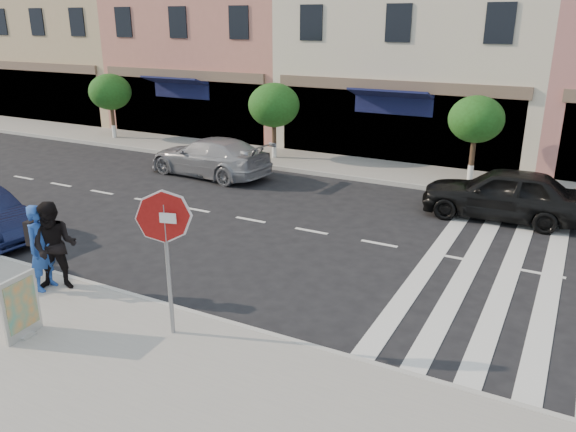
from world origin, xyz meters
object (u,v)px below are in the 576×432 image
(stop_sign, at_px, (165,232))
(photographer, at_px, (42,248))
(car_far_mid, at_px, (503,193))
(car_far_left, at_px, (210,157))
(walker, at_px, (55,246))
(poster_board, at_px, (21,308))

(stop_sign, bearing_deg, photographer, 161.71)
(car_far_mid, bearing_deg, stop_sign, -26.14)
(car_far_left, distance_m, car_far_mid, 10.52)
(stop_sign, relative_size, walker, 1.42)
(photographer, xyz_separation_m, poster_board, (1.27, -1.55, -0.36))
(stop_sign, distance_m, car_far_left, 11.77)
(walker, relative_size, poster_board, 1.63)
(stop_sign, bearing_deg, poster_board, -164.52)
(stop_sign, relative_size, poster_board, 2.31)
(photographer, bearing_deg, poster_board, -146.51)
(stop_sign, distance_m, car_far_mid, 10.90)
(walker, relative_size, car_far_mid, 0.42)
(photographer, bearing_deg, walker, -72.19)
(photographer, distance_m, poster_board, 2.04)
(walker, xyz_separation_m, car_far_mid, (7.62, 9.60, -0.34))
(walker, xyz_separation_m, poster_board, (1.00, -1.67, -0.39))
(stop_sign, xyz_separation_m, poster_board, (-2.29, -1.36, -1.40))
(walker, bearing_deg, car_far_mid, 17.86)
(photographer, bearing_deg, stop_sign, -98.87)
(photographer, height_order, walker, walker)
(walker, bearing_deg, car_far_left, 73.10)
(photographer, xyz_separation_m, car_far_mid, (7.89, 9.71, -0.31))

